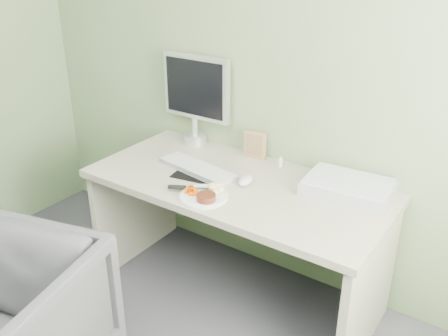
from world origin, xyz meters
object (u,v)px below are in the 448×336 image
Objects in this scene: desk at (237,212)px; scanner at (348,188)px; monitor at (196,95)px; plate at (204,196)px.

scanner is at bearing 20.77° from desk.
monitor is (-0.50, 0.31, 0.49)m from desk.
desk is 0.61m from scanner.
desk is 6.57× the size of plate.
monitor is at bearing 169.71° from scanner.
desk is at bearing 80.21° from plate.
scanner is 1.07m from monitor.
monitor is at bearing 129.87° from plate.
desk is 2.94× the size of monitor.
desk is 0.77m from monitor.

